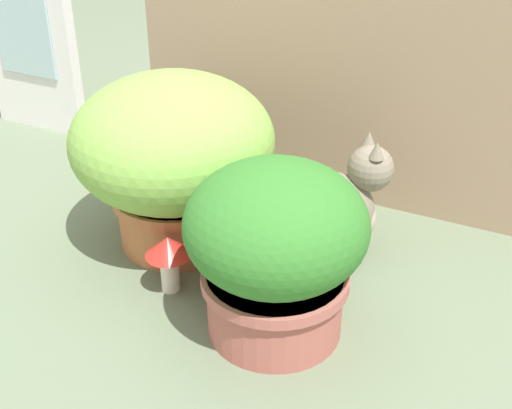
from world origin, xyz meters
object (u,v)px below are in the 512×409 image
(grass_planter, at_px, (173,153))
(cat, at_px, (329,210))
(mushroom_ornament_pink, at_px, (179,231))
(leafy_planter, at_px, (276,247))
(mushroom_ornament_red, at_px, (168,253))

(grass_planter, relative_size, cat, 1.30)
(grass_planter, distance_m, mushroom_ornament_pink, 0.19)
(mushroom_ornament_pink, bearing_deg, grass_planter, 125.09)
(grass_planter, height_order, mushroom_ornament_pink, grass_planter)
(leafy_planter, relative_size, cat, 1.01)
(leafy_planter, xyz_separation_m, mushroom_ornament_pink, (-0.30, 0.11, -0.11))
(grass_planter, xyz_separation_m, leafy_planter, (0.36, -0.20, -0.04))
(grass_planter, bearing_deg, mushroom_ornament_red, -62.62)
(leafy_planter, bearing_deg, grass_planter, 151.19)
(grass_planter, bearing_deg, mushroom_ornament_pink, -54.91)
(leafy_planter, relative_size, mushroom_ornament_pink, 2.87)
(grass_planter, relative_size, leafy_planter, 1.28)
(cat, bearing_deg, grass_planter, -162.18)
(mushroom_ornament_red, bearing_deg, cat, 48.96)
(mushroom_ornament_red, bearing_deg, grass_planter, 117.38)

